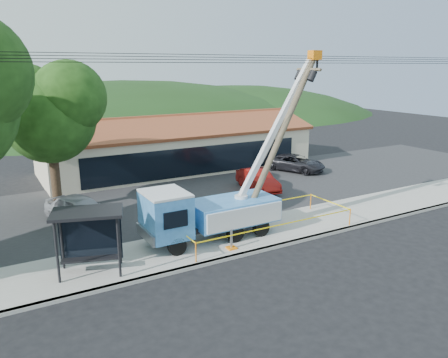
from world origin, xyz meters
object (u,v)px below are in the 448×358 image
bus_shelter (89,226)px  car_dark (295,172)px  car_red (258,191)px  leaning_pole (281,135)px  car_silver (82,225)px  utility_truck (208,210)px

bus_shelter → car_dark: bearing=45.5°
car_red → car_dark: size_ratio=0.90×
leaning_pole → car_silver: (-9.21, 5.76, -5.09)m
bus_shelter → car_dark: bus_shelter is taller
utility_truck → car_silver: utility_truck is taller
leaning_pole → car_red: 8.83m
leaning_pole → bus_shelter: (-10.10, -0.46, -2.95)m
car_dark → car_silver: bearing=166.9°
car_red → leaning_pole: bearing=-107.7°
bus_shelter → car_silver: bus_shelter is taller
car_red → car_dark: bearing=35.9°
leaning_pole → car_red: bearing=64.7°
bus_shelter → car_silver: 6.65m
utility_truck → leaning_pole: bearing=-2.8°
leaning_pole → utility_truck: bearing=177.2°
utility_truck → bus_shelter: bearing=-173.6°
car_red → bus_shelter: bearing=-144.5°
bus_shelter → leaning_pole: bearing=20.1°
car_silver → bus_shelter: bearing=-123.4°
utility_truck → car_dark: bearing=35.8°
car_silver → utility_truck: bearing=-72.9°
utility_truck → car_silver: size_ratio=2.11×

